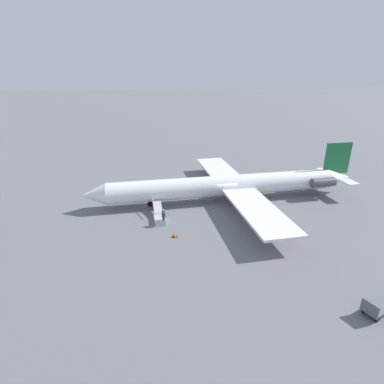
{
  "coord_description": "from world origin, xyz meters",
  "views": [
    {
      "loc": [
        9.64,
        32.17,
        14.19
      ],
      "look_at": [
        4.07,
        0.88,
        1.71
      ],
      "focal_mm": 28.0,
      "sensor_mm": 36.0,
      "label": 1
    }
  ],
  "objects_px": {
    "airplane_main": "(232,185)",
    "boarding_stairs": "(159,217)",
    "luggage_cart": "(377,307)",
    "passenger": "(164,216)"
  },
  "relations": [
    {
      "from": "boarding_stairs",
      "to": "luggage_cart",
      "type": "relative_size",
      "value": 1.65
    },
    {
      "from": "boarding_stairs",
      "to": "airplane_main",
      "type": "bearing_deg",
      "value": -67.57
    },
    {
      "from": "airplane_main",
      "to": "passenger",
      "type": "xyz_separation_m",
      "value": [
        8.67,
        5.1,
        -0.92
      ]
    },
    {
      "from": "airplane_main",
      "to": "boarding_stairs",
      "type": "xyz_separation_m",
      "value": [
        9.04,
        3.98,
        -1.55
      ]
    },
    {
      "from": "airplane_main",
      "to": "passenger",
      "type": "height_order",
      "value": "airplane_main"
    },
    {
      "from": "airplane_main",
      "to": "boarding_stairs",
      "type": "relative_size",
      "value": 8.22
    },
    {
      "from": "luggage_cart",
      "to": "boarding_stairs",
      "type": "bearing_deg",
      "value": -70.21
    },
    {
      "from": "boarding_stairs",
      "to": "passenger",
      "type": "relative_size",
      "value": 2.32
    },
    {
      "from": "airplane_main",
      "to": "passenger",
      "type": "relative_size",
      "value": 19.08
    },
    {
      "from": "boarding_stairs",
      "to": "luggage_cart",
      "type": "height_order",
      "value": "boarding_stairs"
    }
  ]
}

